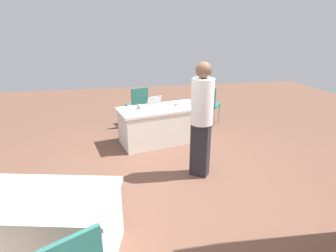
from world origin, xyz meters
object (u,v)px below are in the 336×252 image
at_px(person_attendee_standing, 202,115).
at_px(yarn_ball, 139,106).
at_px(table_foreground, 161,125).
at_px(laptop_silver, 157,105).
at_px(scissors_red, 176,105).
at_px(chair_aisle, 138,104).
at_px(table_mid_right, 45,228).
at_px(chair_near_front, 209,103).

distance_m(person_attendee_standing, yarn_ball, 1.70).
bearing_deg(table_foreground, laptop_silver, -45.79).
relative_size(person_attendee_standing, laptop_silver, 4.51).
bearing_deg(table_foreground, scissors_red, -158.62).
relative_size(chair_aisle, person_attendee_standing, 0.52).
relative_size(table_mid_right, chair_aisle, 1.70).
bearing_deg(person_attendee_standing, laptop_silver, -35.98).
bearing_deg(yarn_ball, table_foreground, 179.36).
relative_size(table_foreground, yarn_ball, 19.34).
distance_m(chair_near_front, person_attendee_standing, 2.53).
height_order(chair_near_front, laptop_silver, chair_near_front).
distance_m(table_mid_right, yarn_ball, 3.08).
bearing_deg(yarn_ball, laptop_silver, -169.49).
bearing_deg(scissors_red, chair_aisle, -110.39).
distance_m(table_foreground, chair_near_front, 1.58).
bearing_deg(chair_near_front, scissors_red, -103.97).
bearing_deg(yarn_ball, table_mid_right, 66.45).
bearing_deg(person_attendee_standing, table_mid_right, 70.48).
relative_size(table_foreground, table_mid_right, 1.13).
bearing_deg(chair_aisle, laptop_silver, -93.40).
xyz_separation_m(chair_aisle, laptop_silver, (-0.30, 1.03, 0.24)).
bearing_deg(table_foreground, chair_near_front, -147.68).
height_order(chair_aisle, person_attendee_standing, person_attendee_standing).
distance_m(chair_near_front, yarn_ball, 1.97).
distance_m(table_foreground, scissors_red, 0.52).
relative_size(table_foreground, chair_near_front, 1.91).
bearing_deg(scissors_red, table_foreground, -35.31).
xyz_separation_m(laptop_silver, scissors_red, (-0.41, -0.06, -0.04)).
height_order(person_attendee_standing, scissors_red, person_attendee_standing).
relative_size(table_mid_right, chair_near_front, 1.69).
bearing_deg(laptop_silver, table_mid_right, 39.73).
height_order(yarn_ball, scissors_red, yarn_ball).
distance_m(table_mid_right, scissors_red, 3.56).
bearing_deg(chair_near_front, laptop_silver, -110.83).
bearing_deg(laptop_silver, chair_aisle, -94.77).
relative_size(table_foreground, laptop_silver, 4.57).
bearing_deg(table_foreground, yarn_ball, -0.64).
distance_m(chair_near_front, laptop_silver, 1.61).
relative_size(yarn_ball, scissors_red, 0.53).
height_order(table_foreground, table_mid_right, same).
xyz_separation_m(chair_aisle, yarn_ball, (0.07, 1.10, 0.24)).
bearing_deg(table_mid_right, laptop_silver, -119.03).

